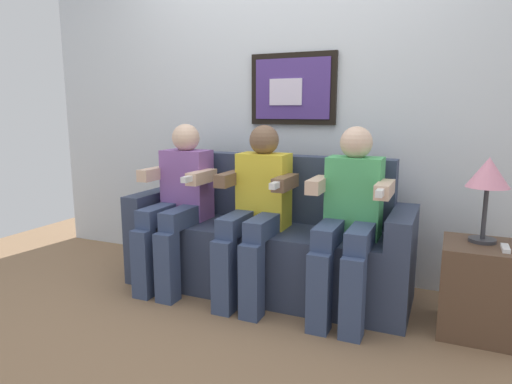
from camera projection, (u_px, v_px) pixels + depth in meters
name	position (u px, v px, depth m)	size (l,w,h in m)	color
ground_plane	(246.00, 307.00, 2.78)	(5.57, 5.57, 0.00)	#8C6B4C
back_wall_assembly	(290.00, 96.00, 3.23)	(4.28, 0.10, 2.60)	silver
couch	(266.00, 244.00, 3.01)	(1.88, 0.58, 0.90)	#333D56
person_on_left	(178.00, 199.00, 3.04)	(0.46, 0.56, 1.11)	#8C59A5
person_in_middle	(257.00, 207.00, 2.81)	(0.46, 0.56, 1.11)	yellow
person_on_right	(349.00, 215.00, 2.58)	(0.46, 0.56, 1.11)	#4CB266
side_table_right	(480.00, 289.00, 2.42)	(0.40, 0.40, 0.50)	brown
table_lamp	(488.00, 176.00, 2.36)	(0.22, 0.22, 0.46)	#333338
spare_remote_on_table	(505.00, 248.00, 2.28)	(0.04, 0.13, 0.02)	white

